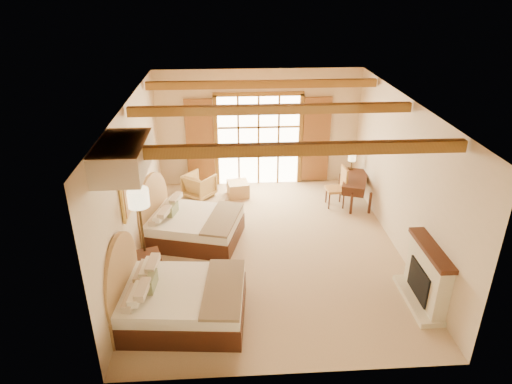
{
  "coord_description": "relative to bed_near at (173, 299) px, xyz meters",
  "views": [
    {
      "loc": [
        -0.84,
        -8.43,
        5.38
      ],
      "look_at": [
        -0.28,
        0.2,
        1.25
      ],
      "focal_mm": 32.0,
      "sensor_mm": 36.0,
      "label": 1
    }
  ],
  "objects": [
    {
      "name": "desk_chair",
      "position": [
        3.73,
        4.05,
        -0.1
      ],
      "size": [
        0.48,
        0.48,
        1.04
      ],
      "rotation": [
        0.0,
        0.0,
        0.05
      ],
      "color": "#B78642",
      "rests_on": "floor"
    },
    {
      "name": "fireplace",
      "position": [
        4.45,
        0.15,
        0.09
      ],
      "size": [
        0.46,
        1.4,
        1.16
      ],
      "color": "beige",
      "rests_on": "ground"
    },
    {
      "name": "painting",
      "position": [
        -0.85,
        1.4,
        1.33
      ],
      "size": [
        0.06,
        0.95,
        0.75
      ],
      "color": "#E1BC54",
      "rests_on": "wall_left"
    },
    {
      "name": "bed_far",
      "position": [
        0.05,
        2.6,
        -0.02
      ],
      "size": [
        2.35,
        1.96,
        1.31
      ],
      "rotation": [
        0.0,
        0.0,
        -0.26
      ],
      "color": "#441F11",
      "rests_on": "floor"
    },
    {
      "name": "floor_lamp",
      "position": [
        -0.65,
        1.28,
        1.18
      ],
      "size": [
        0.4,
        0.4,
        1.89
      ],
      "color": "#392A16",
      "rests_on": "floor"
    },
    {
      "name": "ottoman",
      "position": [
        1.25,
        4.8,
        -0.23
      ],
      "size": [
        0.61,
        0.61,
        0.39
      ],
      "primitive_type": "cube",
      "rotation": [
        0.0,
        0.0,
        0.16
      ],
      "color": "#A9794A",
      "rests_on": "floor"
    },
    {
      "name": "armchair",
      "position": [
        0.22,
        4.8,
        -0.1
      ],
      "size": [
        0.98,
        0.98,
        0.65
      ],
      "primitive_type": "imported",
      "rotation": [
        0.0,
        0.0,
        -3.81
      ],
      "color": "tan",
      "rests_on": "floor"
    },
    {
      "name": "wall_back",
      "position": [
        1.85,
        5.65,
        1.18
      ],
      "size": [
        5.5,
        0.0,
        5.5
      ],
      "primitive_type": "plane",
      "rotation": [
        1.57,
        0.0,
        0.0
      ],
      "color": "beige",
      "rests_on": "ground"
    },
    {
      "name": "french_doors",
      "position": [
        1.85,
        5.59,
        0.83
      ],
      "size": [
        3.95,
        0.08,
        2.6
      ],
      "color": "white",
      "rests_on": "ground"
    },
    {
      "name": "ceiling",
      "position": [
        1.85,
        2.15,
        2.78
      ],
      "size": [
        7.0,
        7.0,
        0.0
      ],
      "primitive_type": "plane",
      "rotation": [
        3.14,
        0.0,
        0.0
      ],
      "color": "#AB6636",
      "rests_on": "ground"
    },
    {
      "name": "canopy_valance",
      "position": [
        -0.55,
        0.15,
        2.53
      ],
      "size": [
        0.7,
        1.4,
        0.45
      ],
      "primitive_type": "cube",
      "color": "beige",
      "rests_on": "ceiling"
    },
    {
      "name": "desk",
      "position": [
        4.24,
        4.18,
        -0.04
      ],
      "size": [
        0.98,
        1.42,
        0.7
      ],
      "rotation": [
        0.0,
        0.0,
        -0.36
      ],
      "color": "#441F11",
      "rests_on": "floor"
    },
    {
      "name": "floor",
      "position": [
        1.85,
        2.15,
        -0.42
      ],
      "size": [
        7.0,
        7.0,
        0.0
      ],
      "primitive_type": "plane",
      "color": "#C9AE87",
      "rests_on": "ground"
    },
    {
      "name": "wall_left",
      "position": [
        -0.9,
        2.15,
        1.18
      ],
      "size": [
        0.0,
        7.0,
        7.0
      ],
      "primitive_type": "plane",
      "rotation": [
        1.57,
        0.0,
        1.57
      ],
      "color": "beige",
      "rests_on": "ground"
    },
    {
      "name": "wall_right",
      "position": [
        4.6,
        2.15,
        1.18
      ],
      "size": [
        0.0,
        7.0,
        7.0
      ],
      "primitive_type": "plane",
      "rotation": [
        1.57,
        0.0,
        -1.57
      ],
      "color": "beige",
      "rests_on": "ground"
    },
    {
      "name": "desk_lamp",
      "position": [
        4.26,
        4.75,
        0.59
      ],
      "size": [
        0.2,
        0.2,
        0.41
      ],
      "color": "#392A16",
      "rests_on": "desk"
    },
    {
      "name": "bed_near",
      "position": [
        0.0,
        0.0,
        0.0
      ],
      "size": [
        2.24,
        1.77,
        1.39
      ],
      "rotation": [
        0.0,
        0.0,
        -0.09
      ],
      "color": "#441F11",
      "rests_on": "floor"
    },
    {
      "name": "nightstand",
      "position": [
        -0.59,
        1.13,
        -0.13
      ],
      "size": [
        0.61,
        0.61,
        0.59
      ],
      "primitive_type": "cube",
      "rotation": [
        0.0,
        0.0,
        0.3
      ],
      "color": "#441F11",
      "rests_on": "floor"
    },
    {
      "name": "ceiling_beams",
      "position": [
        1.85,
        2.15,
        2.66
      ],
      "size": [
        5.39,
        4.6,
        0.18
      ],
      "primitive_type": null,
      "color": "olive",
      "rests_on": "ceiling"
    }
  ]
}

